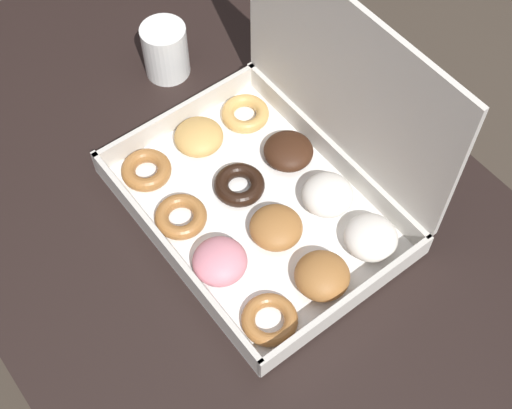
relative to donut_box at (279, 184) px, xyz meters
The scene contains 4 objects.
ground_plane 0.77m from the donut_box, 99.89° to the right, with size 8.00×8.00×0.00m, color #42382D.
dining_table 0.17m from the donut_box, 99.89° to the right, with size 1.27×0.72×0.72m.
donut_box is the anchor object (origin of this frame).
coffee_mug 0.32m from the donut_box, behind, with size 0.07×0.07×0.09m.
Camera 1 is at (0.44, -0.30, 1.60)m, focal length 50.00 mm.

